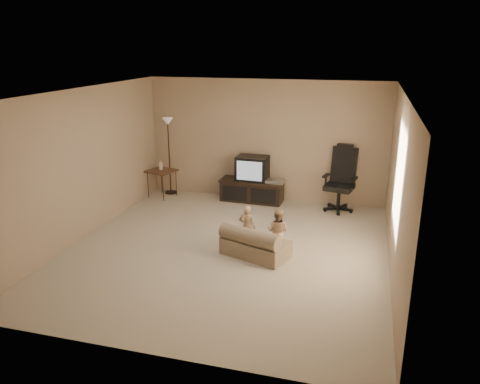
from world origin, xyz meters
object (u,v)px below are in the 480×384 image
object	(u,v)px
tv_stand	(252,183)
floor_lamp	(168,139)
side_table	(161,171)
toddler_right	(278,231)
office_chair	(340,187)
child_sofa	(254,244)
toddler_left	(247,227)

from	to	relation	value
tv_stand	floor_lamp	xyz separation A→B (m)	(-1.88, 0.06, 0.82)
tv_stand	side_table	size ratio (longest dim) A/B	1.70
tv_stand	toddler_right	bearing A→B (deg)	-65.44
office_chair	child_sofa	xyz separation A→B (m)	(-1.13, -2.53, -0.27)
floor_lamp	toddler_left	xyz separation A→B (m)	(2.37, -2.39, -0.85)
tv_stand	side_table	world-z (taller)	tv_stand
office_chair	floor_lamp	xyz separation A→B (m)	(-3.68, 0.12, 0.75)
tv_stand	child_sofa	xyz separation A→B (m)	(0.67, -2.60, -0.20)
child_sofa	toddler_left	xyz separation A→B (m)	(-0.18, 0.26, 0.17)
tv_stand	floor_lamp	world-z (taller)	floor_lamp
child_sofa	toddler_left	distance (m)	0.36
floor_lamp	toddler_right	xyz separation A→B (m)	(2.88, -2.45, -0.84)
office_chair	tv_stand	bearing A→B (deg)	-169.82
floor_lamp	child_sofa	xyz separation A→B (m)	(2.55, -2.66, -1.02)
floor_lamp	toddler_right	size ratio (longest dim) A/B	2.23
floor_lamp	tv_stand	bearing A→B (deg)	-1.79
side_table	child_sofa	bearing A→B (deg)	-42.29
side_table	toddler_left	bearing A→B (deg)	-40.97
tv_stand	toddler_right	xyz separation A→B (m)	(1.00, -2.39, -0.03)
tv_stand	office_chair	world-z (taller)	office_chair
tv_stand	child_sofa	size ratio (longest dim) A/B	1.19
side_table	floor_lamp	world-z (taller)	floor_lamp
toddler_left	toddler_right	bearing A→B (deg)	175.79
toddler_left	toddler_right	size ratio (longest dim) A/B	0.99
side_table	floor_lamp	bearing A→B (deg)	74.85
office_chair	toddler_right	bearing A→B (deg)	-96.87
side_table	child_sofa	distance (m)	3.56
office_chair	toddler_left	world-z (taller)	office_chair
child_sofa	toddler_right	bearing A→B (deg)	50.88
office_chair	toddler_left	bearing A→B (deg)	-107.88
side_table	toddler_right	xyz separation A→B (m)	(2.95, -2.18, -0.20)
office_chair	side_table	xyz separation A→B (m)	(-3.76, -0.15, 0.10)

